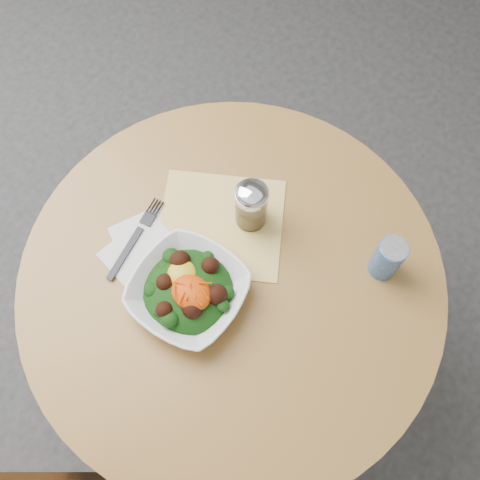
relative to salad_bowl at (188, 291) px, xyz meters
The scene contains 8 objects.
ground 0.79m from the salad_bowl, 63.00° to the left, with size 6.00×6.00×0.00m, color #2A2A2C.
table 0.25m from the salad_bowl, 63.00° to the left, with size 0.90×0.90×0.75m.
cloth_napkin 0.18m from the salad_bowl, 105.80° to the left, with size 0.27×0.25×0.00m, color #E4A30C.
paper_napkins 0.14m from the salad_bowl, 168.17° to the left, with size 0.20×0.22×0.00m.
salad_bowl is the anchor object (origin of this frame).
fork 0.18m from the salad_bowl, 168.67° to the left, with size 0.06×0.21×0.00m.
spice_shaker 0.22m from the salad_bowl, 90.79° to the left, with size 0.07×0.07×0.13m.
beverage_can 0.41m from the salad_bowl, 45.38° to the left, with size 0.06×0.06×0.11m.
Camera 1 is at (0.24, -0.29, 1.81)m, focal length 40.00 mm.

